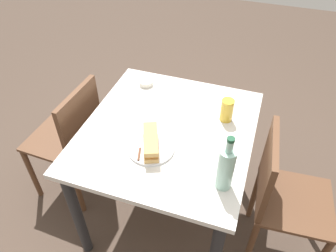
{
  "coord_description": "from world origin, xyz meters",
  "views": [
    {
      "loc": [
        -1.2,
        -0.41,
        1.93
      ],
      "look_at": [
        0.0,
        0.0,
        0.78
      ],
      "focal_mm": 34.43,
      "sensor_mm": 36.0,
      "label": 1
    }
  ],
  "objects": [
    {
      "name": "chair_near",
      "position": [
        -0.03,
        -0.64,
        0.51
      ],
      "size": [
        0.43,
        0.43,
        0.88
      ],
      "color": "brown",
      "rests_on": "ground"
    },
    {
      "name": "plate_near",
      "position": [
        -0.17,
        0.03,
        0.77
      ],
      "size": [
        0.24,
        0.24,
        0.01
      ],
      "primitive_type": "cylinder",
      "color": "white",
      "rests_on": "dining_table"
    },
    {
      "name": "baguette_sandwich_near",
      "position": [
        -0.17,
        0.03,
        0.81
      ],
      "size": [
        0.23,
        0.15,
        0.07
      ],
      "color": "tan",
      "rests_on": "plate_near"
    },
    {
      "name": "ground_plane",
      "position": [
        0.0,
        0.0,
        0.0
      ],
      "size": [
        8.0,
        8.0,
        0.0
      ],
      "primitive_type": "plane",
      "color": "#47382D"
    },
    {
      "name": "beer_glass",
      "position": [
        0.18,
        -0.28,
        0.83
      ],
      "size": [
        0.07,
        0.07,
        0.13
      ],
      "primitive_type": "cylinder",
      "color": "gold",
      "rests_on": "dining_table"
    },
    {
      "name": "paper_napkin",
      "position": [
        0.25,
        -0.03,
        0.76
      ],
      "size": [
        0.16,
        0.16,
        0.0
      ],
      "primitive_type": "cube",
      "rotation": [
        0.0,
        0.0,
        0.19
      ],
      "color": "white",
      "rests_on": "dining_table"
    },
    {
      "name": "dining_table",
      "position": [
        0.0,
        0.0,
        0.64
      ],
      "size": [
        0.97,
        0.9,
        0.76
      ],
      "color": "silver",
      "rests_on": "ground"
    },
    {
      "name": "chair_far",
      "position": [
        -0.0,
        0.64,
        0.51
      ],
      "size": [
        0.42,
        0.42,
        0.88
      ],
      "color": "brown",
      "rests_on": "ground"
    },
    {
      "name": "knife_near",
      "position": [
        -0.2,
        0.08,
        0.78
      ],
      "size": [
        0.18,
        0.06,
        0.01
      ],
      "color": "silver",
      "rests_on": "plate_near"
    },
    {
      "name": "olive_bowl",
      "position": [
        0.34,
        0.26,
        0.78
      ],
      "size": [
        0.09,
        0.09,
        0.03
      ],
      "primitive_type": "cylinder",
      "color": "silver",
      "rests_on": "dining_table"
    },
    {
      "name": "water_bottle",
      "position": [
        -0.27,
        -0.35,
        0.88
      ],
      "size": [
        0.07,
        0.07,
        0.29
      ],
      "color": "#99C6B7",
      "rests_on": "dining_table"
    }
  ]
}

